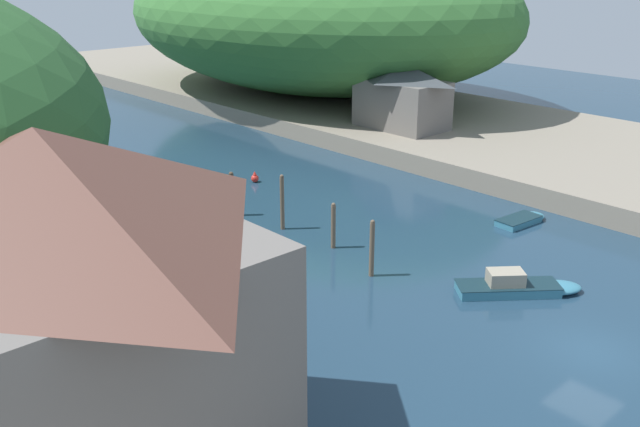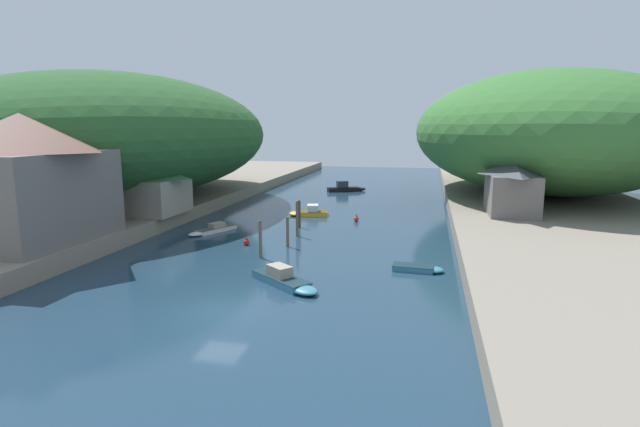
% 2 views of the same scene
% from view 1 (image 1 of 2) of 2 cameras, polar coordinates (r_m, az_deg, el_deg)
% --- Properties ---
extents(water_surface, '(130.00, 130.00, 0.00)m').
position_cam_1_polar(water_surface, '(50.32, -10.78, 2.38)').
color(water_surface, '#1E384C').
rests_on(water_surface, ground).
extents(right_bank, '(22.00, 120.00, 1.41)m').
position_cam_1_polar(right_bank, '(65.78, 7.54, 7.42)').
color(right_bank, gray).
rests_on(right_bank, ground).
extents(hillside_right, '(32.58, 45.62, 15.39)m').
position_cam_1_polar(hillside_right, '(75.35, -0.43, 15.68)').
color(hillside_right, '#387033').
rests_on(hillside_right, right_bank).
extents(waterfront_building, '(9.46, 12.00, 9.53)m').
position_cam_1_polar(waterfront_building, '(21.13, -20.42, -5.76)').
color(waterfront_building, slate).
rests_on(waterfront_building, left_bank).
extents(right_bank_cottage, '(4.83, 7.63, 5.33)m').
position_cam_1_polar(right_bank_cottage, '(59.19, 6.60, 9.44)').
color(right_bank_cottage, slate).
rests_on(right_bank_cottage, right_bank).
extents(boat_red_skiff, '(6.04, 3.78, 1.62)m').
position_cam_1_polar(boat_red_skiff, '(67.50, -20.97, 6.38)').
color(boat_red_skiff, black).
rests_on(boat_red_skiff, water_surface).
extents(boat_mid_channel, '(4.65, 2.91, 1.24)m').
position_cam_1_polar(boat_mid_channel, '(48.61, -12.29, 2.10)').
color(boat_mid_channel, gold).
rests_on(boat_mid_channel, water_surface).
extents(boat_far_upstream, '(5.53, 4.88, 1.16)m').
position_cam_1_polar(boat_far_upstream, '(34.91, 15.66, -5.62)').
color(boat_far_upstream, teal).
rests_on(boat_far_upstream, water_surface).
extents(boat_navy_launch, '(3.61, 1.60, 0.40)m').
position_cam_1_polar(boat_navy_launch, '(43.90, 15.94, -0.45)').
color(boat_navy_launch, teal).
rests_on(boat_navy_launch, water_surface).
extents(boat_moored_right, '(3.30, 5.44, 0.84)m').
position_cam_1_polar(boat_moored_right, '(36.87, -12.98, -4.10)').
color(boat_moored_right, silver).
rests_on(boat_moored_right, water_surface).
extents(mooring_post_second, '(0.25, 0.25, 2.97)m').
position_cam_1_polar(mooring_post_second, '(34.96, 4.17, -2.77)').
color(mooring_post_second, brown).
rests_on(mooring_post_second, water_surface).
extents(mooring_post_middle, '(0.25, 0.25, 2.59)m').
position_cam_1_polar(mooring_post_middle, '(38.25, 1.07, -0.96)').
color(mooring_post_middle, brown).
rests_on(mooring_post_middle, water_surface).
extents(mooring_post_fourth, '(0.24, 0.24, 3.30)m').
position_cam_1_polar(mooring_post_fourth, '(40.78, -3.04, 0.93)').
color(mooring_post_fourth, brown).
rests_on(mooring_post_fourth, water_surface).
extents(mooring_post_farthest, '(0.31, 0.31, 2.78)m').
position_cam_1_polar(mooring_post_farthest, '(43.26, -7.06, 1.58)').
color(mooring_post_farthest, '#4C3D2D').
rests_on(mooring_post_farthest, water_surface).
extents(channel_buoy_near, '(0.52, 0.52, 0.78)m').
position_cam_1_polar(channel_buoy_near, '(36.29, -2.84, -3.90)').
color(channel_buoy_near, red).
rests_on(channel_buoy_near, water_surface).
extents(channel_buoy_far, '(0.53, 0.53, 0.80)m').
position_cam_1_polar(channel_buoy_far, '(49.82, -5.24, 2.86)').
color(channel_buoy_far, red).
rests_on(channel_buoy_far, water_surface).
extents(person_on_quay, '(0.25, 0.39, 1.69)m').
position_cam_1_polar(person_on_quay, '(29.87, -20.11, -6.35)').
color(person_on_quay, '#282D3D').
rests_on(person_on_quay, left_bank).
extents(person_by_boathouse, '(0.28, 0.41, 1.69)m').
position_cam_1_polar(person_by_boathouse, '(26.13, -12.54, -9.49)').
color(person_by_boathouse, '#282D3D').
rests_on(person_by_boathouse, left_bank).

